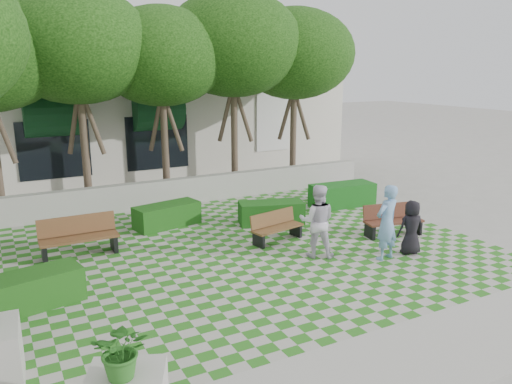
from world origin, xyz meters
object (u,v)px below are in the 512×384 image
hedge_east (342,195)px  person_dark (411,227)px  hedge_west (29,291)px  person_blue (387,223)px  hedge_midright (271,213)px  person_white (317,221)px  bench_mid (276,227)px  bench_east (392,220)px  hedge_midleft (167,215)px  bench_west (79,237)px

hedge_east → person_dark: bearing=-106.1°
hedge_east → person_dark: (-1.28, -4.45, 0.31)m
hedge_west → person_blue: bearing=-9.5°
hedge_east → hedge_midright: hedge_east is taller
person_blue → person_white: (-1.39, 0.95, -0.02)m
person_blue → person_dark: size_ratio=1.35×
hedge_east → hedge_west: 10.54m
bench_mid → hedge_east: 4.30m
bench_east → person_dark: 1.49m
hedge_west → person_white: bearing=-3.3°
bench_east → bench_mid: (-3.15, 1.11, -0.04)m
hedge_midright → hedge_midleft: size_ratio=1.00×
hedge_midright → person_dark: size_ratio=1.38×
bench_east → hedge_midright: 3.55m
hedge_midright → person_dark: person_dark is taller
hedge_west → person_dark: 8.90m
hedge_east → person_dark: person_dark is taller
person_blue → hedge_west: bearing=-20.6°
bench_east → hedge_midleft: 6.56m
bench_east → bench_west: (-8.07, 2.52, 0.05)m
hedge_east → hedge_midright: (-3.14, -0.59, -0.05)m
person_white → hedge_east: bearing=-101.6°
person_white → bench_west: bearing=4.7°
hedge_midleft → person_dark: size_ratio=1.39×
bench_east → hedge_west: size_ratio=0.87×
bench_west → person_dark: (7.44, -3.84, 0.22)m
person_blue → hedge_midright: bearing=-85.9°
bench_west → hedge_west: 2.84m
hedge_midright → person_blue: size_ratio=1.02×
person_blue → hedge_midleft: bearing=-63.3°
bench_west → hedge_midright: 5.59m
bench_east → person_dark: size_ratio=1.25×
person_white → bench_east: bearing=-139.5°
bench_mid → bench_west: bearing=152.3°
person_blue → person_dark: bearing=167.6°
bench_mid → person_white: person_white is taller
hedge_west → person_white: 6.62m
hedge_midleft → person_white: person_white is taller
hedge_midleft → person_blue: 6.44m
person_blue → bench_west: bearing=-41.1°
bench_west → person_dark: 8.38m
person_white → person_dark: bearing=-170.4°
person_white → hedge_midright: bearing=-63.5°
bench_mid → person_blue: 3.01m
hedge_midright → person_dark: (1.85, -3.86, 0.36)m
hedge_midright → person_white: 2.97m
hedge_midleft → hedge_west: (-4.06, -3.73, 0.01)m
hedge_midleft → person_dark: person_dark is taller
hedge_west → hedge_midright: bearing=19.9°
bench_east → person_white: (-2.84, -0.35, 0.50)m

